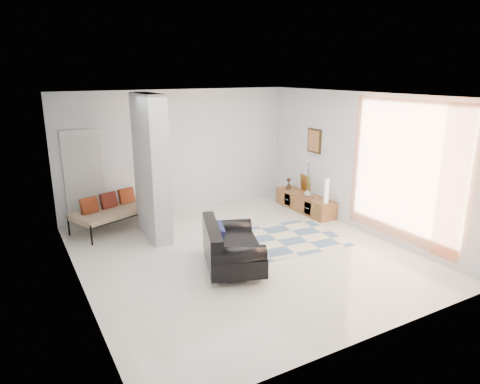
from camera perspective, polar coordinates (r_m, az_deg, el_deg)
floor at (r=7.83m, az=0.26°, el=-8.18°), size 6.00×6.00×0.00m
ceiling at (r=7.17m, az=0.29°, el=12.76°), size 6.00×6.00×0.00m
wall_back at (r=10.03m, az=-8.24°, el=5.39°), size 6.00×0.00×6.00m
wall_front at (r=5.10m, az=17.23°, el=-5.34°), size 6.00×0.00×6.00m
wall_left at (r=6.52m, az=-21.26°, el=-1.14°), size 0.00×6.00×6.00m
wall_right at (r=9.02m, az=15.69°, el=3.81°), size 0.00×6.00×6.00m
partition_column at (r=8.38m, az=-11.77°, el=3.19°), size 0.35×1.20×2.80m
hallway_door at (r=9.54m, az=-19.89°, el=1.74°), size 0.85×0.06×2.04m
curtain at (r=8.20m, az=20.95°, el=2.55°), size 0.00×2.55×2.55m
wall_art at (r=10.00m, az=9.88°, el=6.75°), size 0.04×0.45×0.55m
media_console at (r=10.21m, az=8.62°, el=-1.36°), size 0.45×1.77×0.80m
loveseat at (r=7.18m, az=-1.46°, el=-7.36°), size 1.33×1.70×0.76m
daybed at (r=9.32m, az=-15.86°, el=-2.13°), size 2.12×1.50×0.77m
area_rug at (r=8.42m, az=4.95°, el=-6.41°), size 2.62×1.89×0.01m
cylinder_lamp at (r=9.49m, az=11.47°, el=0.15°), size 0.10×0.10×0.55m
bronze_figurine at (r=10.54m, az=6.50°, el=1.13°), size 0.14×0.14×0.26m
vase at (r=9.98m, az=9.00°, el=-0.09°), size 0.18×0.18×0.17m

